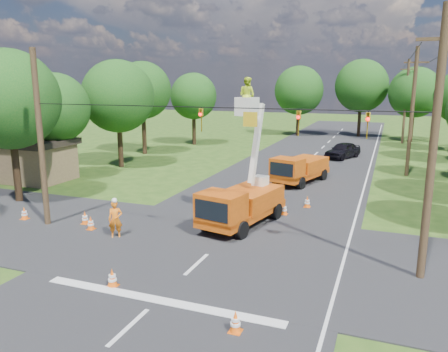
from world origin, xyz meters
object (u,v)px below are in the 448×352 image
at_px(pole_right_near, 433,146).
at_px(tree_left_c, 55,108).
at_px(traffic_cone_5, 85,218).
at_px(pole_left, 40,140).
at_px(traffic_cone_1, 235,322).
at_px(tree_left_f, 194,96).
at_px(traffic_cone_2, 284,209).
at_px(pole_right_far, 406,101).
at_px(second_truck, 299,169).
at_px(pole_right_mid, 412,111).
at_px(bucket_truck, 242,195).
at_px(shed, 34,159).
at_px(traffic_cone_0, 112,278).
at_px(traffic_cone_3, 307,202).
at_px(tree_left_b, 9,100).
at_px(tree_left_d, 118,96).
at_px(tree_far_a, 299,90).
at_px(ground_worker, 115,219).
at_px(tree_left_e, 143,90).
at_px(distant_car, 343,150).
at_px(tree_far_c, 415,92).
at_px(traffic_cone_6, 24,213).
at_px(traffic_cone_4, 91,223).
at_px(tree_far_b, 362,86).

xyz_separation_m(pole_right_near, tree_left_c, (-25.00, 9.00, 0.33)).
xyz_separation_m(traffic_cone_5, pole_left, (-1.85, -0.70, 4.14)).
xyz_separation_m(traffic_cone_1, tree_left_f, (-17.92, 36.06, 5.33)).
height_order(traffic_cone_2, pole_right_far, pole_right_far).
relative_size(second_truck, pole_right_mid, 0.60).
relative_size(bucket_truck, shed, 1.38).
bearing_deg(tree_left_c, traffic_cone_0, -43.85).
xyz_separation_m(traffic_cone_3, tree_left_b, (-17.21, -5.00, 5.95)).
height_order(tree_left_d, tree_far_a, tree_far_a).
relative_size(ground_worker, tree_left_e, 0.19).
distance_m(tree_left_e, tree_left_f, 8.29).
height_order(distant_car, tree_far_c, tree_far_c).
height_order(traffic_cone_6, tree_left_e, tree_left_e).
bearing_deg(traffic_cone_6, traffic_cone_1, -23.51).
relative_size(traffic_cone_1, pole_right_far, 0.07).
xyz_separation_m(traffic_cone_3, traffic_cone_5, (-10.36, -7.31, 0.00)).
xyz_separation_m(traffic_cone_6, pole_right_mid, (19.76, 19.81, 4.75)).
relative_size(pole_right_mid, shed, 1.82).
bearing_deg(traffic_cone_4, tree_far_c, 68.76).
relative_size(bucket_truck, pole_left, 0.84).
relative_size(traffic_cone_2, pole_right_mid, 0.07).
xyz_separation_m(pole_right_near, tree_left_b, (-23.00, 3.00, 1.20)).
height_order(second_truck, tree_left_d, tree_left_d).
bearing_deg(tree_left_e, bucket_truck, -47.68).
distance_m(tree_left_b, tree_far_c, 45.79).
relative_size(bucket_truck, ground_worker, 4.15).
bearing_deg(tree_left_d, traffic_cone_4, -61.23).
height_order(traffic_cone_4, traffic_cone_6, same).
xyz_separation_m(traffic_cone_6, shed, (-6.74, 7.81, 1.26)).
distance_m(traffic_cone_6, tree_left_b, 7.33).
bearing_deg(traffic_cone_3, tree_left_d, 158.45).
height_order(distant_car, tree_far_a, tree_far_a).
height_order(bucket_truck, tree_left_b, tree_left_b).
height_order(pole_right_near, tree_left_e, pole_right_near).
distance_m(distant_car, traffic_cone_6, 29.77).
xyz_separation_m(bucket_truck, shed, (-18.11, 4.57, -0.01)).
bearing_deg(traffic_cone_6, tree_far_c, 63.59).
height_order(tree_left_b, tree_far_b, tree_far_b).
height_order(ground_worker, pole_right_far, pole_right_far).
relative_size(distant_car, traffic_cone_1, 6.50).
bearing_deg(tree_far_c, traffic_cone_0, -103.87).
bearing_deg(traffic_cone_1, tree_far_b, 90.14).
distance_m(traffic_cone_0, traffic_cone_5, 7.87).
bearing_deg(traffic_cone_5, ground_worker, -22.22).
distance_m(tree_left_d, tree_left_f, 15.01).
relative_size(traffic_cone_1, traffic_cone_3, 1.00).
bearing_deg(second_truck, traffic_cone_1, -67.45).
bearing_deg(traffic_cone_2, second_truck, 95.59).
xyz_separation_m(distant_car, shed, (-20.83, -18.41, 0.83)).
relative_size(pole_right_far, tree_left_c, 1.24).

